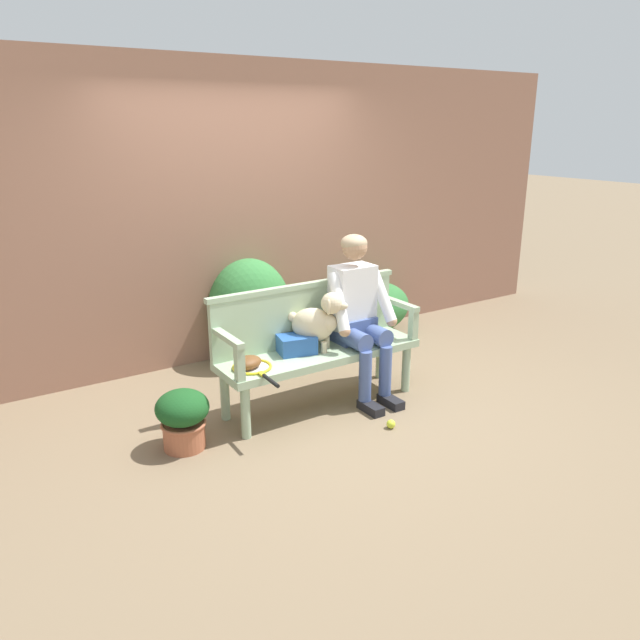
{
  "coord_description": "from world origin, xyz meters",
  "views": [
    {
      "loc": [
        -2.45,
        -3.77,
        2.16
      ],
      "look_at": [
        0.0,
        0.0,
        0.71
      ],
      "focal_mm": 34.57,
      "sensor_mm": 36.0,
      "label": 1
    }
  ],
  "objects_px": {
    "person_seated": "(358,310)",
    "sports_bag": "(297,344)",
    "potted_plant": "(183,417)",
    "baseball_glove": "(248,363)",
    "dog_on_bench": "(318,321)",
    "tennis_racket": "(254,368)",
    "tennis_ball": "(391,424)",
    "garden_bench": "(320,358)"
  },
  "relations": [
    {
      "from": "dog_on_bench",
      "to": "potted_plant",
      "type": "xyz_separation_m",
      "value": [
        -1.16,
        -0.1,
        -0.46
      ]
    },
    {
      "from": "person_seated",
      "to": "baseball_glove",
      "type": "relative_size",
      "value": 6.04
    },
    {
      "from": "baseball_glove",
      "to": "sports_bag",
      "type": "bearing_deg",
      "value": -11.25
    },
    {
      "from": "dog_on_bench",
      "to": "baseball_glove",
      "type": "distance_m",
      "value": 0.66
    },
    {
      "from": "person_seated",
      "to": "baseball_glove",
      "type": "height_order",
      "value": "person_seated"
    },
    {
      "from": "tennis_racket",
      "to": "sports_bag",
      "type": "relative_size",
      "value": 2.02
    },
    {
      "from": "person_seated",
      "to": "tennis_ball",
      "type": "relative_size",
      "value": 20.13
    },
    {
      "from": "person_seated",
      "to": "sports_bag",
      "type": "height_order",
      "value": "person_seated"
    },
    {
      "from": "baseball_glove",
      "to": "garden_bench",
      "type": "bearing_deg",
      "value": -18.87
    },
    {
      "from": "dog_on_bench",
      "to": "potted_plant",
      "type": "height_order",
      "value": "dog_on_bench"
    },
    {
      "from": "potted_plant",
      "to": "garden_bench",
      "type": "bearing_deg",
      "value": 3.33
    },
    {
      "from": "baseball_glove",
      "to": "tennis_ball",
      "type": "relative_size",
      "value": 3.33
    },
    {
      "from": "person_seated",
      "to": "baseball_glove",
      "type": "bearing_deg",
      "value": -179.2
    },
    {
      "from": "person_seated",
      "to": "potted_plant",
      "type": "xyz_separation_m",
      "value": [
        -1.52,
        -0.06,
        -0.5
      ]
    },
    {
      "from": "tennis_racket",
      "to": "dog_on_bench",
      "type": "bearing_deg",
      "value": 8.23
    },
    {
      "from": "person_seated",
      "to": "dog_on_bench",
      "type": "height_order",
      "value": "person_seated"
    },
    {
      "from": "garden_bench",
      "to": "potted_plant",
      "type": "relative_size",
      "value": 3.87
    },
    {
      "from": "tennis_ball",
      "to": "garden_bench",
      "type": "bearing_deg",
      "value": 108.87
    },
    {
      "from": "garden_bench",
      "to": "sports_bag",
      "type": "height_order",
      "value": "sports_bag"
    },
    {
      "from": "baseball_glove",
      "to": "dog_on_bench",
      "type": "bearing_deg",
      "value": -16.32
    },
    {
      "from": "dog_on_bench",
      "to": "sports_bag",
      "type": "relative_size",
      "value": 1.67
    },
    {
      "from": "dog_on_bench",
      "to": "tennis_ball",
      "type": "xyz_separation_m",
      "value": [
        0.22,
        -0.66,
        -0.66
      ]
    },
    {
      "from": "dog_on_bench",
      "to": "tennis_racket",
      "type": "height_order",
      "value": "dog_on_bench"
    },
    {
      "from": "baseball_glove",
      "to": "tennis_ball",
      "type": "height_order",
      "value": "baseball_glove"
    },
    {
      "from": "potted_plant",
      "to": "baseball_glove",
      "type": "bearing_deg",
      "value": 4.9
    },
    {
      "from": "dog_on_bench",
      "to": "baseball_glove",
      "type": "relative_size",
      "value": 2.13
    },
    {
      "from": "dog_on_bench",
      "to": "sports_bag",
      "type": "height_order",
      "value": "dog_on_bench"
    },
    {
      "from": "sports_bag",
      "to": "tennis_ball",
      "type": "distance_m",
      "value": 0.93
    },
    {
      "from": "garden_bench",
      "to": "tennis_racket",
      "type": "xyz_separation_m",
      "value": [
        -0.61,
        -0.06,
        0.07
      ]
    },
    {
      "from": "person_seated",
      "to": "tennis_racket",
      "type": "height_order",
      "value": "person_seated"
    },
    {
      "from": "garden_bench",
      "to": "dog_on_bench",
      "type": "distance_m",
      "value": 0.3
    },
    {
      "from": "tennis_racket",
      "to": "sports_bag",
      "type": "bearing_deg",
      "value": 14.91
    },
    {
      "from": "potted_plant",
      "to": "tennis_ball",
      "type": "bearing_deg",
      "value": -22.16
    },
    {
      "from": "dog_on_bench",
      "to": "sports_bag",
      "type": "bearing_deg",
      "value": 171.27
    },
    {
      "from": "sports_bag",
      "to": "baseball_glove",
      "type": "bearing_deg",
      "value": -170.36
    },
    {
      "from": "sports_bag",
      "to": "tennis_racket",
      "type": "bearing_deg",
      "value": -165.09
    },
    {
      "from": "garden_bench",
      "to": "potted_plant",
      "type": "bearing_deg",
      "value": -176.67
    },
    {
      "from": "tennis_racket",
      "to": "baseball_glove",
      "type": "xyz_separation_m",
      "value": [
        -0.03,
        0.04,
        0.04
      ]
    },
    {
      "from": "sports_bag",
      "to": "tennis_ball",
      "type": "relative_size",
      "value": 4.24
    },
    {
      "from": "garden_bench",
      "to": "potted_plant",
      "type": "xyz_separation_m",
      "value": [
        -1.17,
        -0.07,
        -0.16
      ]
    },
    {
      "from": "garden_bench",
      "to": "tennis_racket",
      "type": "height_order",
      "value": "tennis_racket"
    },
    {
      "from": "potted_plant",
      "to": "person_seated",
      "type": "bearing_deg",
      "value": 2.23
    }
  ]
}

